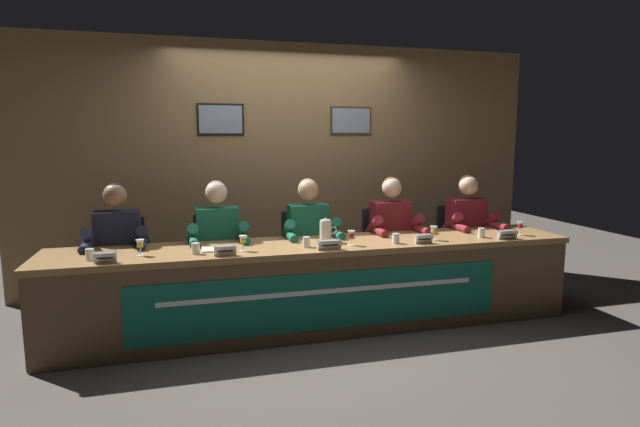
# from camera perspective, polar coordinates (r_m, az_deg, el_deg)

# --- Properties ---
(ground_plane) EXTENTS (12.00, 12.00, 0.00)m
(ground_plane) POSITION_cam_1_polar(r_m,az_deg,el_deg) (4.47, 0.00, -12.57)
(ground_plane) COLOR #4C4742
(wall_back_panelled) EXTENTS (5.61, 0.14, 2.60)m
(wall_back_panelled) POSITION_cam_1_polar(r_m,az_deg,el_deg) (5.50, -3.73, 5.31)
(wall_back_panelled) COLOR #937047
(wall_back_panelled) RESTS_ON ground_plane
(conference_table) EXTENTS (4.41, 0.73, 0.73)m
(conference_table) POSITION_cam_1_polar(r_m,az_deg,el_deg) (4.20, 0.40, -6.63)
(conference_table) COLOR olive
(conference_table) RESTS_ON ground_plane
(chair_far_left) EXTENTS (0.44, 0.45, 0.92)m
(chair_far_left) POSITION_cam_1_polar(r_m,az_deg,el_deg) (4.75, -21.53, -6.22)
(chair_far_left) COLOR black
(chair_far_left) RESTS_ON ground_plane
(panelist_far_left) EXTENTS (0.51, 0.48, 1.24)m
(panelist_far_left) POSITION_cam_1_polar(r_m,az_deg,el_deg) (4.49, -21.99, -3.43)
(panelist_far_left) COLOR black
(panelist_far_left) RESTS_ON ground_plane
(nameplate_far_left) EXTENTS (0.15, 0.06, 0.08)m
(nameplate_far_left) POSITION_cam_1_polar(r_m,az_deg,el_deg) (3.87, -23.12, -4.60)
(nameplate_far_left) COLOR white
(nameplate_far_left) RESTS_ON conference_table
(juice_glass_far_left) EXTENTS (0.06, 0.06, 0.12)m
(juice_glass_far_left) POSITION_cam_1_polar(r_m,az_deg,el_deg) (4.01, -19.69, -3.32)
(juice_glass_far_left) COLOR white
(juice_glass_far_left) RESTS_ON conference_table
(water_cup_far_left) EXTENTS (0.06, 0.06, 0.08)m
(water_cup_far_left) POSITION_cam_1_polar(r_m,az_deg,el_deg) (4.01, -24.58, -4.31)
(water_cup_far_left) COLOR silver
(water_cup_far_left) RESTS_ON conference_table
(chair_left) EXTENTS (0.44, 0.45, 0.92)m
(chair_left) POSITION_cam_1_polar(r_m,az_deg,el_deg) (4.72, -11.52, -5.86)
(chair_left) COLOR black
(chair_left) RESTS_ON ground_plane
(panelist_left) EXTENTS (0.51, 0.48, 1.24)m
(panelist_left) POSITION_cam_1_polar(r_m,az_deg,el_deg) (4.47, -11.45, -3.04)
(panelist_left) COLOR black
(panelist_left) RESTS_ON ground_plane
(nameplate_left) EXTENTS (0.16, 0.06, 0.08)m
(nameplate_left) POSITION_cam_1_polar(r_m,az_deg,el_deg) (3.85, -10.69, -4.14)
(nameplate_left) COLOR white
(nameplate_left) RESTS_ON conference_table
(juice_glass_left) EXTENTS (0.06, 0.06, 0.12)m
(juice_glass_left) POSITION_cam_1_polar(r_m,az_deg,el_deg) (3.98, -8.72, -3.01)
(juice_glass_left) COLOR white
(juice_glass_left) RESTS_ON conference_table
(water_cup_left) EXTENTS (0.06, 0.06, 0.08)m
(water_cup_left) POSITION_cam_1_polar(r_m,az_deg,el_deg) (3.96, -13.90, -3.93)
(water_cup_left) COLOR silver
(water_cup_left) RESTS_ON conference_table
(chair_center) EXTENTS (0.44, 0.45, 0.92)m
(chair_center) POSITION_cam_1_polar(r_m,az_deg,el_deg) (4.84, -1.71, -5.34)
(chair_center) COLOR black
(chair_center) RESTS_ON ground_plane
(panelist_center) EXTENTS (0.51, 0.48, 1.24)m
(panelist_center) POSITION_cam_1_polar(r_m,az_deg,el_deg) (4.59, -1.14, -2.56)
(panelist_center) COLOR black
(panelist_center) RESTS_ON ground_plane
(nameplate_center) EXTENTS (0.19, 0.06, 0.08)m
(nameplate_center) POSITION_cam_1_polar(r_m,az_deg,el_deg) (3.99, 1.02, -3.56)
(nameplate_center) COLOR white
(nameplate_center) RESTS_ON conference_table
(juice_glass_center) EXTENTS (0.06, 0.06, 0.12)m
(juice_glass_center) POSITION_cam_1_polar(r_m,az_deg,el_deg) (4.15, 3.55, -2.46)
(juice_glass_center) COLOR white
(juice_glass_center) RESTS_ON conference_table
(water_cup_center) EXTENTS (0.06, 0.06, 0.08)m
(water_cup_center) POSITION_cam_1_polar(r_m,az_deg,el_deg) (4.08, -1.54, -3.31)
(water_cup_center) COLOR silver
(water_cup_center) RESTS_ON conference_table
(chair_right) EXTENTS (0.44, 0.45, 0.92)m
(chair_right) POSITION_cam_1_polar(r_m,az_deg,el_deg) (5.09, 7.36, -4.72)
(chair_right) COLOR black
(chair_right) RESTS_ON ground_plane
(panelist_right) EXTENTS (0.51, 0.48, 1.24)m
(panelist_right) POSITION_cam_1_polar(r_m,az_deg,el_deg) (4.85, 8.32, -2.04)
(panelist_right) COLOR black
(panelist_right) RESTS_ON ground_plane
(nameplate_right) EXTENTS (0.15, 0.06, 0.08)m
(nameplate_right) POSITION_cam_1_polar(r_m,az_deg,el_deg) (4.31, 11.65, -2.82)
(nameplate_right) COLOR white
(nameplate_right) RESTS_ON conference_table
(juice_glass_right) EXTENTS (0.06, 0.06, 0.12)m
(juice_glass_right) POSITION_cam_1_polar(r_m,az_deg,el_deg) (4.46, 12.73, -1.88)
(juice_glass_right) COLOR white
(juice_glass_right) RESTS_ON conference_table
(water_cup_right) EXTENTS (0.06, 0.06, 0.08)m
(water_cup_right) POSITION_cam_1_polar(r_m,az_deg,el_deg) (4.27, 8.58, -2.87)
(water_cup_right) COLOR silver
(water_cup_right) RESTS_ON conference_table
(chair_far_right) EXTENTS (0.44, 0.45, 0.92)m
(chair_far_right) POSITION_cam_1_polar(r_m,az_deg,el_deg) (5.45, 15.39, -4.07)
(chair_far_right) COLOR black
(chair_far_right) RESTS_ON ground_plane
(panelist_far_right) EXTENTS (0.51, 0.48, 1.24)m
(panelist_far_right) POSITION_cam_1_polar(r_m,az_deg,el_deg) (5.23, 16.62, -1.55)
(panelist_far_right) COLOR black
(panelist_far_right) RESTS_ON ground_plane
(nameplate_far_right) EXTENTS (0.18, 0.06, 0.08)m
(nameplate_far_right) POSITION_cam_1_polar(r_m,az_deg,el_deg) (4.71, 20.43, -2.24)
(nameplate_far_right) COLOR white
(nameplate_far_right) RESTS_ON conference_table
(juice_glass_far_right) EXTENTS (0.06, 0.06, 0.12)m
(juice_glass_far_right) POSITION_cam_1_polar(r_m,az_deg,el_deg) (4.93, 21.70, -1.30)
(juice_glass_far_right) COLOR white
(juice_glass_far_right) RESTS_ON conference_table
(water_cup_far_right) EXTENTS (0.06, 0.06, 0.08)m
(water_cup_far_right) POSITION_cam_1_polar(r_m,az_deg,el_deg) (4.70, 17.79, -2.15)
(water_cup_far_right) COLOR silver
(water_cup_far_right) RESTS_ON conference_table
(water_pitcher_central) EXTENTS (0.15, 0.10, 0.21)m
(water_pitcher_central) POSITION_cam_1_polar(r_m,az_deg,el_deg) (4.27, 0.65, -2.00)
(water_pitcher_central) COLOR silver
(water_pitcher_central) RESTS_ON conference_table
(document_stack_left) EXTENTS (0.22, 0.16, 0.01)m
(document_stack_left) POSITION_cam_1_polar(r_m,az_deg,el_deg) (4.06, -11.75, -4.01)
(document_stack_left) COLOR white
(document_stack_left) RESTS_ON conference_table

